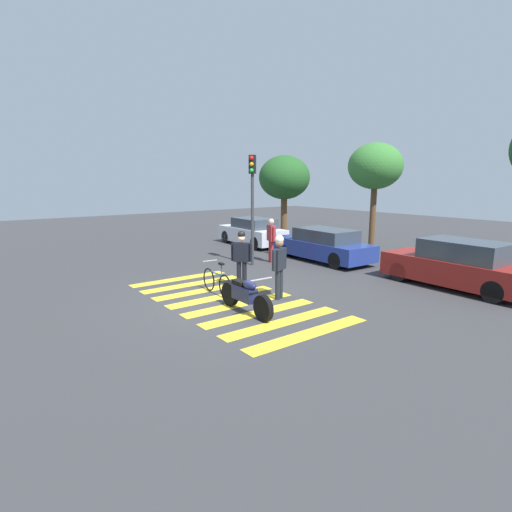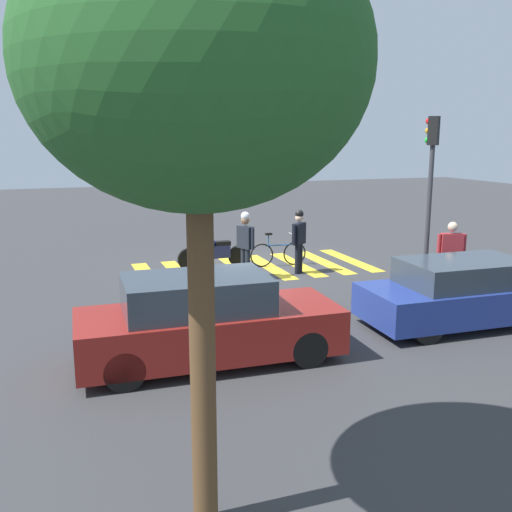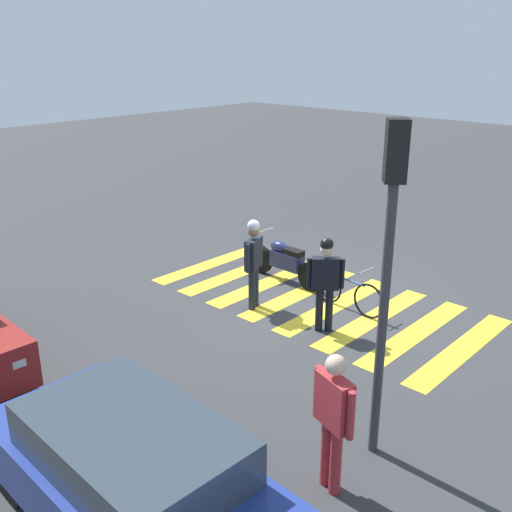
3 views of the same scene
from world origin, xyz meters
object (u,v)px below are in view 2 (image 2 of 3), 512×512
object	(u,v)px
leaning_bicycle	(278,253)
traffic_light_pole	(430,174)
officer_on_foot	(245,240)
car_maroon_wagon	(207,322)
pedestrian_bystander	(451,253)
police_motorcycle	(215,253)
car_blue_hatchback	(470,293)
officer_by_motorcycle	(299,237)

from	to	relation	value
leaning_bicycle	traffic_light_pole	bearing A→B (deg)	129.30
officer_on_foot	car_maroon_wagon	bearing A→B (deg)	64.83
leaning_bicycle	pedestrian_bystander	size ratio (longest dim) A/B	0.96
police_motorcycle	pedestrian_bystander	bearing A→B (deg)	135.05
officer_on_foot	pedestrian_bystander	size ratio (longest dim) A/B	1.02
leaning_bicycle	traffic_light_pole	world-z (taller)	traffic_light_pole
police_motorcycle	officer_on_foot	world-z (taller)	officer_on_foot
pedestrian_bystander	car_blue_hatchback	distance (m)	2.23
leaning_bicycle	pedestrian_bystander	xyz separation A→B (m)	(-2.75, 4.31, 0.65)
police_motorcycle	pedestrian_bystander	distance (m)	6.55
car_maroon_wagon	officer_on_foot	bearing A→B (deg)	-115.17
leaning_bicycle	officer_by_motorcycle	xyz separation A→B (m)	(-0.21, 1.04, 0.66)
officer_by_motorcycle	leaning_bicycle	bearing A→B (deg)	-78.84
car_maroon_wagon	officer_by_motorcycle	bearing A→B (deg)	-127.22
car_blue_hatchback	traffic_light_pole	size ratio (longest dim) A/B	1.09
officer_by_motorcycle	traffic_light_pole	xyz separation A→B (m)	(-2.53, 2.30, 1.82)
car_maroon_wagon	pedestrian_bystander	bearing A→B (deg)	-162.35
officer_by_motorcycle	traffic_light_pole	distance (m)	3.87
police_motorcycle	officer_on_foot	distance (m)	1.67
leaning_bicycle	officer_by_motorcycle	bearing A→B (deg)	101.16
officer_on_foot	officer_by_motorcycle	xyz separation A→B (m)	(-1.63, -0.15, -0.02)
officer_by_motorcycle	car_blue_hatchback	world-z (taller)	officer_by_motorcycle
police_motorcycle	pedestrian_bystander	world-z (taller)	pedestrian_bystander
police_motorcycle	officer_by_motorcycle	world-z (taller)	officer_by_motorcycle
car_blue_hatchback	police_motorcycle	bearing A→B (deg)	-61.26
officer_by_motorcycle	pedestrian_bystander	bearing A→B (deg)	127.92
police_motorcycle	officer_by_motorcycle	bearing A→B (deg)	147.07
police_motorcycle	car_blue_hatchback	distance (m)	7.48
leaning_bicycle	pedestrian_bystander	bearing A→B (deg)	122.56
officer_on_foot	car_blue_hatchback	bearing A→B (deg)	121.92
officer_on_foot	car_maroon_wagon	size ratio (longest dim) A/B	0.41
traffic_light_pole	pedestrian_bystander	bearing A→B (deg)	91.01
officer_on_foot	traffic_light_pole	distance (m)	5.02
officer_on_foot	officer_by_motorcycle	distance (m)	1.64
police_motorcycle	officer_by_motorcycle	size ratio (longest dim) A/B	1.20
officer_by_motorcycle	car_maroon_wagon	world-z (taller)	officer_by_motorcycle
pedestrian_bystander	car_maroon_wagon	world-z (taller)	pedestrian_bystander
police_motorcycle	car_blue_hatchback	xyz separation A→B (m)	(-3.59, 6.55, 0.19)
car_maroon_wagon	traffic_light_pole	size ratio (longest dim) A/B	1.05
pedestrian_bystander	car_maroon_wagon	xyz separation A→B (m)	(6.63, 2.11, -0.33)
leaning_bicycle	car_blue_hatchback	bearing A→B (deg)	105.44
officer_by_motorcycle	traffic_light_pole	world-z (taller)	traffic_light_pole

